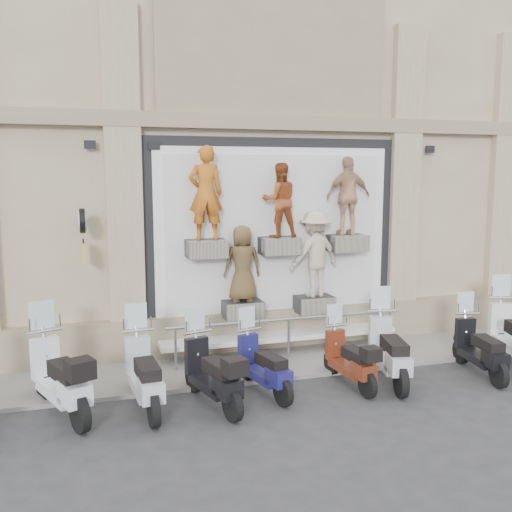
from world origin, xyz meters
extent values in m
plane|color=#2D2D2F|center=(0.00, 0.00, 0.00)|extent=(90.00, 90.00, 0.00)
cube|color=gray|center=(0.00, 2.10, 0.04)|extent=(16.00, 2.20, 0.08)
cube|color=black|center=(0.00, 2.96, 2.40)|extent=(5.60, 0.10, 4.30)
cube|color=white|center=(0.00, 2.90, 2.40)|extent=(5.10, 0.06, 3.90)
cube|color=white|center=(0.00, 2.86, 2.40)|extent=(4.70, 0.04, 3.60)
cube|color=white|center=(0.00, 2.55, 0.42)|extent=(5.10, 0.75, 0.10)
cube|color=#28282B|center=(-1.55, 2.59, 2.33)|extent=(0.80, 0.50, 0.35)
imported|color=orange|center=(-1.55, 2.59, 3.43)|extent=(0.70, 0.48, 1.86)
cube|color=#28282B|center=(0.00, 2.59, 2.33)|extent=(0.80, 0.50, 0.35)
imported|color=brown|center=(0.00, 2.59, 3.26)|extent=(0.78, 0.63, 1.53)
cube|color=#28282B|center=(1.55, 2.59, 2.33)|extent=(0.80, 0.50, 0.35)
imported|color=tan|center=(1.55, 2.59, 3.33)|extent=(0.99, 0.43, 1.67)
cube|color=#28282B|center=(-0.80, 2.59, 1.02)|extent=(0.80, 0.50, 0.35)
imported|color=brown|center=(-0.80, 2.59, 1.99)|extent=(0.79, 0.53, 1.57)
cube|color=#28282B|center=(0.80, 2.59, 1.02)|extent=(0.80, 0.50, 0.35)
imported|color=beige|center=(0.80, 2.59, 2.12)|extent=(1.31, 0.93, 1.84)
cube|color=black|center=(-3.90, 2.72, 2.95)|extent=(0.06, 0.56, 0.06)
cylinder|color=black|center=(-3.90, 2.45, 2.95)|extent=(0.10, 0.46, 0.46)
cube|color=gold|center=(-3.90, 2.45, 2.35)|extent=(0.04, 0.50, 0.38)
camera|label=1|loc=(-3.93, -8.49, 3.84)|focal=40.00mm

